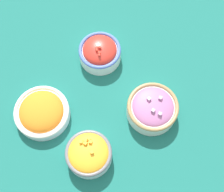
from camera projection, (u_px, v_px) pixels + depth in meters
ground_plane at (112, 99)px, 1.00m from camera, size 3.00×3.00×0.00m
bowl_squash at (89, 154)px, 0.90m from camera, size 0.13×0.13×0.08m
bowl_cherry_tomatoes at (100, 52)px, 1.02m from camera, size 0.14×0.14×0.08m
bowl_carrots at (42, 112)px, 0.95m from camera, size 0.17×0.17×0.06m
bowl_red_onion at (152, 108)px, 0.95m from camera, size 0.16×0.16×0.08m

